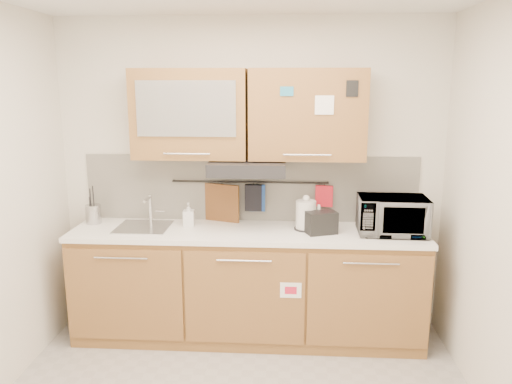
# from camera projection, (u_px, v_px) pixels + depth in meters

# --- Properties ---
(wall_back) EXTENTS (3.20, 0.00, 3.20)m
(wall_back) POSITION_uv_depth(u_px,v_px,m) (250.00, 176.00, 4.21)
(wall_back) COLOR silver
(wall_back) RESTS_ON ground
(base_cabinet) EXTENTS (2.80, 0.64, 0.88)m
(base_cabinet) POSITION_uv_depth(u_px,v_px,m) (248.00, 290.00, 4.10)
(base_cabinet) COLOR olive
(base_cabinet) RESTS_ON floor
(countertop) EXTENTS (2.82, 0.62, 0.04)m
(countertop) POSITION_uv_depth(u_px,v_px,m) (247.00, 232.00, 3.99)
(countertop) COLOR white
(countertop) RESTS_ON base_cabinet
(backsplash) EXTENTS (2.80, 0.02, 0.56)m
(backsplash) POSITION_uv_depth(u_px,v_px,m) (250.00, 188.00, 4.22)
(backsplash) COLOR silver
(backsplash) RESTS_ON countertop
(upper_cabinets) EXTENTS (1.82, 0.37, 0.70)m
(upper_cabinets) POSITION_uv_depth(u_px,v_px,m) (248.00, 114.00, 3.92)
(upper_cabinets) COLOR olive
(upper_cabinets) RESTS_ON wall_back
(range_hood) EXTENTS (0.60, 0.46, 0.10)m
(range_hood) POSITION_uv_depth(u_px,v_px,m) (248.00, 167.00, 3.94)
(range_hood) COLOR black
(range_hood) RESTS_ON upper_cabinets
(sink) EXTENTS (0.42, 0.40, 0.26)m
(sink) POSITION_uv_depth(u_px,v_px,m) (144.00, 227.00, 4.06)
(sink) COLOR silver
(sink) RESTS_ON countertop
(utensil_rail) EXTENTS (1.30, 0.02, 0.02)m
(utensil_rail) POSITION_uv_depth(u_px,v_px,m) (250.00, 182.00, 4.17)
(utensil_rail) COLOR black
(utensil_rail) RESTS_ON backsplash
(utensil_crock) EXTENTS (0.15, 0.15, 0.32)m
(utensil_crock) POSITION_uv_depth(u_px,v_px,m) (93.00, 214.00, 4.16)
(utensil_crock) COLOR #AAAAAF
(utensil_crock) RESTS_ON countertop
(kettle) EXTENTS (0.20, 0.18, 0.28)m
(kettle) POSITION_uv_depth(u_px,v_px,m) (306.00, 216.00, 3.98)
(kettle) COLOR silver
(kettle) RESTS_ON countertop
(toaster) EXTENTS (0.26, 0.21, 0.17)m
(toaster) POSITION_uv_depth(u_px,v_px,m) (321.00, 222.00, 3.88)
(toaster) COLOR black
(toaster) RESTS_ON countertop
(microwave) EXTENTS (0.53, 0.37, 0.29)m
(microwave) POSITION_uv_depth(u_px,v_px,m) (392.00, 215.00, 3.87)
(microwave) COLOR #999999
(microwave) RESTS_ON countertop
(soap_bottle) EXTENTS (0.10, 0.10, 0.19)m
(soap_bottle) POSITION_uv_depth(u_px,v_px,m) (189.00, 214.00, 4.08)
(soap_bottle) COLOR #999999
(soap_bottle) RESTS_ON countertop
(cutting_board) EXTENTS (0.30, 0.12, 0.38)m
(cutting_board) POSITION_uv_depth(u_px,v_px,m) (222.00, 206.00, 4.21)
(cutting_board) COLOR brown
(cutting_board) RESTS_ON utensil_rail
(oven_mitt) EXTENTS (0.14, 0.04, 0.23)m
(oven_mitt) POSITION_uv_depth(u_px,v_px,m) (257.00, 198.00, 4.18)
(oven_mitt) COLOR navy
(oven_mitt) RESTS_ON utensil_rail
(dark_pouch) EXTENTS (0.14, 0.04, 0.22)m
(dark_pouch) POSITION_uv_depth(u_px,v_px,m) (253.00, 198.00, 4.18)
(dark_pouch) COLOR black
(dark_pouch) RESTS_ON utensil_rail
(pot_holder) EXTENTS (0.15, 0.05, 0.18)m
(pot_holder) POSITION_uv_depth(u_px,v_px,m) (324.00, 196.00, 4.14)
(pot_holder) COLOR red
(pot_holder) RESTS_ON utensil_rail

